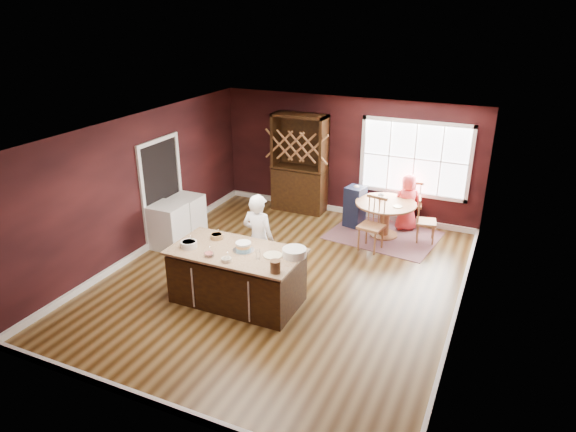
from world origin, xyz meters
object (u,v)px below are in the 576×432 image
object	(u,v)px
chair_north	(411,202)
dryer	(187,216)
chair_south	(371,224)
toddler	(356,190)
dining_table	(385,212)
layer_cake	(243,246)
chair_east	(427,220)
seated_woman	(407,202)
baker	(259,239)
kitchen_island	(237,277)
washer	(169,226)
high_chair	(355,206)
hutch	(300,163)

from	to	relation	value
chair_north	dryer	world-z (taller)	chair_north
chair_south	toddler	xyz separation A→B (m)	(-0.67, 1.11, 0.26)
dining_table	chair_south	size ratio (longest dim) A/B	1.15
layer_cake	chair_south	xyz separation A→B (m)	(1.36, 2.71, -0.44)
chair_east	seated_woman	distance (m)	0.71
baker	layer_cake	distance (m)	0.68
dining_table	baker	xyz separation A→B (m)	(-1.51, -2.81, 0.29)
dining_table	dryer	world-z (taller)	dryer
toddler	chair_east	bearing A→B (deg)	-9.92
kitchen_island	seated_woman	world-z (taller)	seated_woman
chair_north	seated_woman	world-z (taller)	seated_woman
kitchen_island	chair_east	world-z (taller)	chair_east
chair_north	chair_south	bearing A→B (deg)	63.98
baker	toddler	size ratio (longest dim) A/B	6.31
layer_cake	chair_south	size ratio (longest dim) A/B	0.32
washer	kitchen_island	bearing A→B (deg)	-28.25
kitchen_island	high_chair	distance (m)	3.85
layer_cake	washer	world-z (taller)	layer_cake
chair_east	toddler	bearing A→B (deg)	68.69
hutch	washer	distance (m)	3.41
kitchen_island	chair_south	xyz separation A→B (m)	(1.47, 2.76, 0.11)
seated_woman	hutch	bearing A→B (deg)	-28.94
high_chair	washer	distance (m)	3.99
baker	washer	bearing A→B (deg)	-8.26
chair_east	seated_woman	bearing A→B (deg)	36.15
chair_north	seated_woman	bearing A→B (deg)	72.07
chair_north	dryer	distance (m)	4.86
kitchen_island	seated_woman	xyz separation A→B (m)	(1.88, 4.06, 0.18)
high_chair	toddler	bearing A→B (deg)	110.45
dryer	seated_woman	bearing A→B (deg)	28.08
kitchen_island	chair_north	size ratio (longest dim) A/B	1.96
layer_cake	hutch	distance (m)	4.17
hutch	chair_south	bearing A→B (deg)	-33.01
dining_table	dryer	bearing A→B (deg)	-156.31
baker	washer	distance (m)	2.37
hutch	chair_east	bearing A→B (deg)	-10.39
toddler	dryer	size ratio (longest dim) A/B	0.30
chair_east	high_chair	world-z (taller)	chair_east
baker	toddler	xyz separation A→B (m)	(0.76, 3.16, -0.01)
seated_woman	washer	world-z (taller)	seated_woman
layer_cake	chair_north	world-z (taller)	chair_north
chair_south	hutch	bearing A→B (deg)	156.78
baker	seated_woman	bearing A→B (deg)	-114.77
chair_east	high_chair	distance (m)	1.59
kitchen_island	high_chair	bearing A→B (deg)	77.81
baker	seated_woman	size ratio (longest dim) A/B	1.32
washer	chair_south	bearing A→B (deg)	22.62
seated_woman	high_chair	distance (m)	1.12
dryer	high_chair	bearing A→B (deg)	31.92
washer	chair_north	bearing A→B (deg)	36.88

